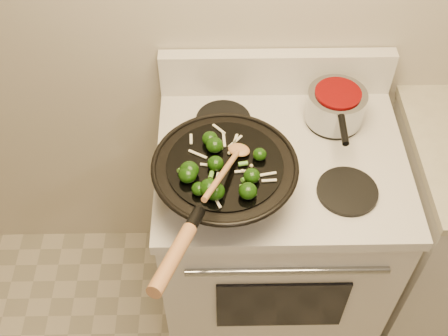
{
  "coord_description": "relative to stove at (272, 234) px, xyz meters",
  "views": [
    {
      "loc": [
        -0.24,
        0.02,
        2.23
      ],
      "look_at": [
        -0.22,
        1.03,
        1.03
      ],
      "focal_mm": 45.0,
      "sensor_mm": 36.0,
      "label": 1
    }
  ],
  "objects": [
    {
      "name": "stove",
      "position": [
        0.0,
        0.0,
        0.0
      ],
      "size": [
        0.78,
        0.67,
        1.08
      ],
      "color": "silver",
      "rests_on": "ground"
    },
    {
      "name": "saucepan",
      "position": [
        0.18,
        0.15,
        0.52
      ],
      "size": [
        0.19,
        0.3,
        0.11
      ],
      "color": "#989BA0",
      "rests_on": "stove"
    },
    {
      "name": "wooden_spoon",
      "position": [
        -0.17,
        -0.18,
        0.62
      ],
      "size": [
        0.14,
        0.28,
        0.1
      ],
      "color": "#B07345",
      "rests_on": "wok"
    },
    {
      "name": "wok",
      "position": [
        -0.18,
        -0.16,
        0.53
      ],
      "size": [
        0.41,
        0.66,
        0.25
      ],
      "color": "black",
      "rests_on": "stove"
    },
    {
      "name": "stirfry",
      "position": [
        -0.21,
        -0.2,
        0.61
      ],
      "size": [
        0.27,
        0.3,
        0.05
      ],
      "color": "black",
      "rests_on": "wok"
    }
  ]
}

